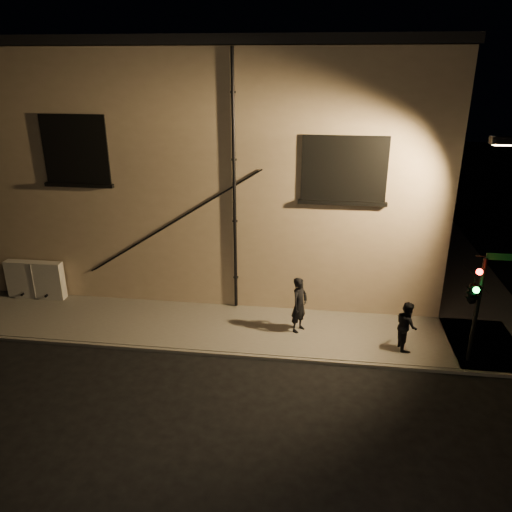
# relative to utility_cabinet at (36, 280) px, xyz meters

# --- Properties ---
(ground) EXTENTS (90.00, 90.00, 0.00)m
(ground) POSITION_rel_utility_cabinet_xyz_m (9.00, -2.70, -0.80)
(ground) COLOR black
(sidewalk) EXTENTS (21.00, 16.00, 0.12)m
(sidewalk) POSITION_rel_utility_cabinet_xyz_m (10.23, 1.69, -0.74)
(sidewalk) COLOR #5B5752
(sidewalk) RESTS_ON ground
(building) EXTENTS (16.20, 12.23, 8.80)m
(building) POSITION_rel_utility_cabinet_xyz_m (6.01, 6.29, 3.60)
(building) COLOR tan
(building) RESTS_ON ground
(utility_cabinet) EXTENTS (2.08, 0.35, 1.37)m
(utility_cabinet) POSITION_rel_utility_cabinet_xyz_m (0.00, 0.00, 0.00)
(utility_cabinet) COLOR #BCB8B3
(utility_cabinet) RESTS_ON sidewalk
(pedestrian_a) EXTENTS (0.70, 0.78, 1.79)m
(pedestrian_a) POSITION_rel_utility_cabinet_xyz_m (9.44, -1.15, 0.21)
(pedestrian_a) COLOR black
(pedestrian_a) RESTS_ON sidewalk
(pedestrian_b) EXTENTS (0.68, 0.81, 1.49)m
(pedestrian_b) POSITION_rel_utility_cabinet_xyz_m (12.60, -1.78, 0.06)
(pedestrian_b) COLOR black
(pedestrian_b) RESTS_ON sidewalk
(traffic_signal) EXTENTS (1.19, 1.90, 3.26)m
(traffic_signal) POSITION_rel_utility_cabinet_xyz_m (14.11, -2.32, 1.50)
(traffic_signal) COLOR black
(traffic_signal) RESTS_ON sidewalk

